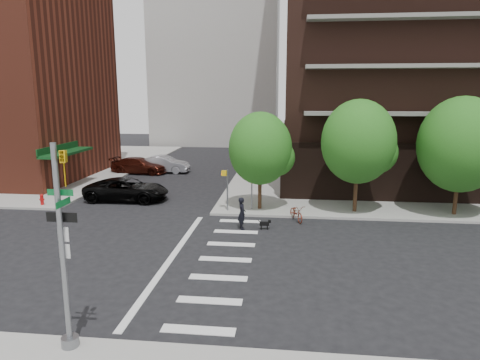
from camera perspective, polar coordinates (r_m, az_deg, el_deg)
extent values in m
plane|color=black|center=(20.47, -10.43, -10.03)|extent=(120.00, 120.00, 0.00)
cube|color=gray|center=(44.85, 25.55, 0.87)|extent=(39.00, 33.00, 0.15)
cube|color=gray|center=(52.02, -29.22, 1.84)|extent=(31.00, 33.00, 0.15)
cube|color=silver|center=(14.53, -5.59, -19.32)|extent=(2.40, 0.50, 0.01)
cube|color=silver|center=(16.25, -4.08, -15.76)|extent=(2.40, 0.50, 0.01)
cube|color=silver|center=(18.02, -2.90, -12.89)|extent=(2.40, 0.50, 0.01)
cube|color=silver|center=(19.84, -1.96, -10.53)|extent=(2.40, 0.50, 0.01)
cube|color=silver|center=(21.69, -1.19, -8.57)|extent=(2.40, 0.50, 0.01)
cube|color=silver|center=(23.56, -0.55, -6.92)|extent=(2.40, 0.50, 0.01)
cube|color=silver|center=(25.46, 0.00, -5.51)|extent=(2.40, 0.50, 0.01)
cube|color=silver|center=(20.33, -9.06, -10.12)|extent=(0.30, 13.00, 0.01)
cube|color=black|center=(44.27, 22.51, 3.72)|extent=(25.50, 25.50, 4.00)
cube|color=#0C3814|center=(35.82, -22.07, 3.42)|extent=(1.40, 6.00, 0.20)
cylinder|color=#301E11|center=(27.45, 2.66, -1.47)|extent=(0.24, 0.24, 2.30)
sphere|color=#235B19|center=(26.97, 2.71, 4.23)|extent=(4.00, 4.00, 4.00)
cylinder|color=#301E11|center=(27.70, 15.15, -1.43)|extent=(0.24, 0.24, 2.60)
sphere|color=#235B19|center=(27.20, 15.49, 4.95)|extent=(4.50, 4.50, 4.50)
cylinder|color=#301E11|center=(29.26, 26.82, -1.90)|extent=(0.24, 0.24, 2.30)
sphere|color=#235B19|center=(28.77, 27.39, 4.22)|extent=(5.00, 5.00, 5.00)
cylinder|color=slate|center=(13.09, -22.63, -8.54)|extent=(0.16, 0.16, 6.00)
cylinder|color=slate|center=(14.28, -21.71, -19.38)|extent=(0.50, 0.50, 0.30)
imported|color=gold|center=(12.41, -22.43, 1.41)|extent=(0.16, 0.20, 1.00)
cube|color=#0A5926|center=(12.79, -22.86, -1.55)|extent=(0.75, 0.02, 0.18)
cube|color=#0A5926|center=(12.64, -22.50, -2.82)|extent=(0.02, 0.75, 0.18)
cube|color=black|center=(12.92, -22.68, -4.60)|extent=(0.90, 0.02, 0.28)
cube|color=silver|center=(13.06, -22.51, -6.71)|extent=(0.32, 0.02, 0.42)
cube|color=silver|center=(13.22, -22.35, -8.78)|extent=(0.32, 0.02, 0.42)
cylinder|color=slate|center=(26.94, -1.69, -1.39)|extent=(0.10, 0.10, 2.60)
cube|color=gold|center=(26.74, -2.13, 0.92)|extent=(0.32, 0.25, 0.32)
cylinder|color=slate|center=(27.30, 1.58, -1.64)|extent=(0.08, 0.08, 2.20)
cube|color=gold|center=(26.96, 1.56, 0.15)|extent=(0.64, 0.02, 0.64)
cylinder|color=#A50C0C|center=(31.42, -24.90, -2.48)|extent=(0.22, 0.22, 0.60)
sphere|color=#A50C0C|center=(31.36, -24.94, -1.92)|extent=(0.24, 0.24, 0.24)
imported|color=black|center=(31.16, -14.86, -1.22)|extent=(2.71, 5.80, 1.61)
imported|color=#3E140C|center=(41.50, -13.29, 1.89)|extent=(2.51, 5.42, 1.53)
imported|color=silver|center=(41.55, -10.13, 2.09)|extent=(1.81, 4.93, 1.61)
imported|color=maroon|center=(25.66, 7.53, -4.34)|extent=(1.26, 1.98, 0.98)
imported|color=black|center=(23.81, 0.25, -4.46)|extent=(0.77, 0.63, 1.81)
cube|color=black|center=(23.93, 3.26, -5.83)|extent=(0.54, 0.23, 0.21)
cube|color=black|center=(23.91, 3.96, -5.54)|extent=(0.16, 0.14, 0.15)
cylinder|color=black|center=(24.04, 3.64, -6.30)|extent=(0.05, 0.05, 0.23)
cylinder|color=black|center=(23.95, 2.87, -6.35)|extent=(0.05, 0.05, 0.23)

